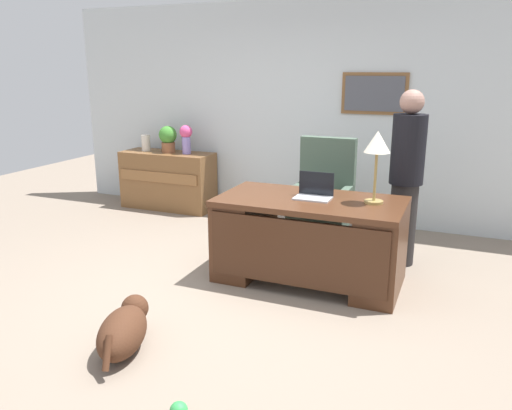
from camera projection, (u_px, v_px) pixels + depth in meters
ground_plane at (230, 296)px, 4.34m from camera, size 12.00×12.00×0.00m
back_wall at (318, 113)px, 6.30m from camera, size 7.00×0.16×2.70m
desk at (309, 238)px, 4.56m from camera, size 1.64×0.87×0.77m
credenza at (168, 180)px, 6.99m from camera, size 1.28×0.50×0.78m
armchair at (323, 200)px, 5.45m from camera, size 0.60×0.59×1.18m
person_standing at (406, 177)px, 4.86m from camera, size 0.32×0.32×1.70m
dog_lying at (124, 329)px, 3.49m from camera, size 0.47×0.72×0.30m
laptop at (314, 192)px, 4.51m from camera, size 0.32×0.22×0.22m
desk_lamp at (377, 147)px, 4.22m from camera, size 0.22×0.22×0.62m
vase_with_flowers at (186, 137)px, 6.71m from camera, size 0.17×0.17×0.38m
vase_empty at (146, 143)px, 6.98m from camera, size 0.12×0.12×0.22m
potted_plant at (168, 138)px, 6.83m from camera, size 0.24×0.24×0.36m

